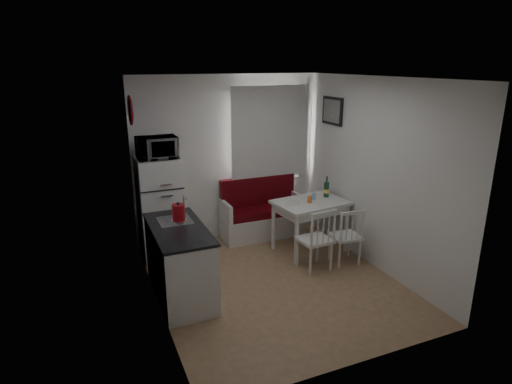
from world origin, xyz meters
TOP-DOWN VIEW (x-y plane):
  - floor at (0.00, 0.00)m, footprint 3.00×3.50m
  - ceiling at (0.00, 0.00)m, footprint 3.00×3.50m
  - wall_back at (0.00, 1.75)m, footprint 3.00×0.02m
  - wall_front at (0.00, -1.75)m, footprint 3.00×0.02m
  - wall_left at (-1.50, 0.00)m, footprint 0.02×3.50m
  - wall_right at (1.50, 0.00)m, footprint 0.02×3.50m
  - window at (0.70, 1.72)m, footprint 1.22×0.06m
  - curtain at (0.70, 1.65)m, footprint 1.35×0.02m
  - kitchen_counter at (-1.20, 0.16)m, footprint 0.62×1.32m
  - wall_sign at (-1.47, 1.45)m, footprint 0.03×0.40m
  - picture_frame at (1.48, 1.10)m, footprint 0.04×0.52m
  - bench at (0.48, 1.51)m, footprint 1.35×0.52m
  - dining_table at (0.92, 0.70)m, footprint 1.12×0.85m
  - chair_left at (0.67, 0.04)m, footprint 0.45×0.43m
  - chair_right at (1.17, 0.05)m, footprint 0.42×0.41m
  - fridge at (-1.18, 1.40)m, footprint 0.59×0.59m
  - microwave at (-1.18, 1.35)m, footprint 0.55×0.37m
  - kettle at (-1.15, 0.31)m, footprint 0.19×0.19m
  - wine_bottle at (1.25, 0.80)m, footprint 0.08×0.08m
  - drinking_glass_orange at (0.87, 0.65)m, footprint 0.06×0.06m
  - drinking_glass_blue at (1.00, 0.75)m, footprint 0.06×0.06m
  - plate at (0.62, 0.72)m, footprint 0.22×0.22m

SIDE VIEW (x-z plane):
  - floor at x=0.00m, z-range -0.01..0.01m
  - bench at x=0.48m, z-range -0.16..0.80m
  - kitchen_counter at x=-1.20m, z-range -0.12..1.04m
  - chair_right at x=1.17m, z-range 0.29..0.74m
  - chair_left at x=0.67m, z-range 0.31..0.79m
  - dining_table at x=0.92m, z-range 0.30..1.09m
  - fridge at x=-1.18m, z-range 0.00..1.49m
  - plate at x=0.62m, z-range 0.78..0.80m
  - drinking_glass_blue at x=1.00m, z-range 0.78..0.89m
  - drinking_glass_orange at x=0.87m, z-range 0.78..0.89m
  - wine_bottle at x=1.25m, z-range 0.78..1.11m
  - kettle at x=-1.15m, z-range 0.90..1.15m
  - wall_back at x=0.00m, z-range 0.00..2.60m
  - wall_front at x=0.00m, z-range 0.00..2.60m
  - wall_left at x=-1.50m, z-range 0.00..2.60m
  - wall_right at x=1.50m, z-range 0.00..2.60m
  - window at x=0.70m, z-range 0.89..2.36m
  - microwave at x=-1.18m, z-range 1.49..1.79m
  - curtain at x=0.70m, z-range 0.93..2.42m
  - picture_frame at x=1.48m, z-range 1.84..2.26m
  - wall_sign at x=-1.47m, z-range 1.95..2.35m
  - ceiling at x=0.00m, z-range 2.59..2.61m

